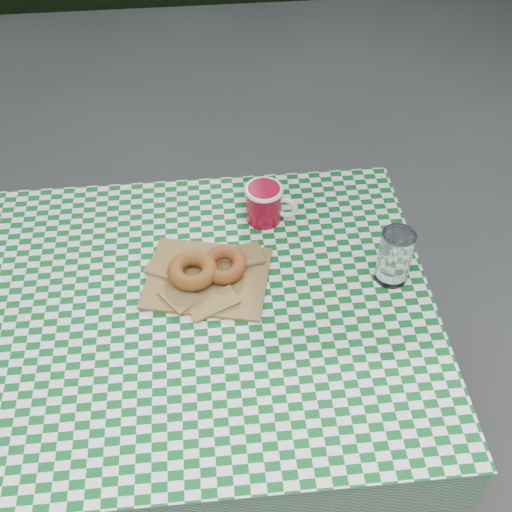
{
  "coord_description": "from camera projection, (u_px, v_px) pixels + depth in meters",
  "views": [
    {
      "loc": [
        0.35,
        -1.05,
        1.89
      ],
      "look_at": [
        0.46,
        -0.01,
        0.79
      ],
      "focal_mm": 46.85,
      "sensor_mm": 36.0,
      "label": 1
    }
  ],
  "objects": [
    {
      "name": "paper_bag",
      "position": [
        207.0,
        277.0,
        1.51
      ],
      "size": [
        0.31,
        0.27,
        0.01
      ],
      "primitive_type": "cube",
      "rotation": [
        0.0,
        0.0,
        -0.24
      ],
      "color": "olive",
      "rests_on": "tablecloth"
    },
    {
      "name": "coffee_mug",
      "position": [
        264.0,
        204.0,
        1.62
      ],
      "size": [
        0.22,
        0.22,
        0.1
      ],
      "primitive_type": null,
      "rotation": [
        0.0,
        0.0,
        -0.35
      ],
      "color": "maroon",
      "rests_on": "tablecloth"
    },
    {
      "name": "tablecloth",
      "position": [
        140.0,
        313.0,
        1.45
      ],
      "size": [
        1.3,
        0.87,
        0.01
      ],
      "primitive_type": "cube",
      "rotation": [
        0.0,
        0.0,
        -0.0
      ],
      "color": "#0D551F",
      "rests_on": "table"
    },
    {
      "name": "bagel_back",
      "position": [
        224.0,
        265.0,
        1.5
      ],
      "size": [
        0.14,
        0.14,
        0.03
      ],
      "primitive_type": "torus",
      "rotation": [
        0.0,
        0.0,
        -0.43
      ],
      "color": "brown",
      "rests_on": "paper_bag"
    },
    {
      "name": "drinking_glass",
      "position": [
        395.0,
        257.0,
        1.47
      ],
      "size": [
        0.09,
        0.09,
        0.13
      ],
      "primitive_type": "cylinder",
      "rotation": [
        0.0,
        0.0,
        -0.25
      ],
      "color": "white",
      "rests_on": "tablecloth"
    },
    {
      "name": "table",
      "position": [
        158.0,
        404.0,
        1.73
      ],
      "size": [
        1.28,
        0.85,
        0.75
      ],
      "primitive_type": "cube",
      "rotation": [
        0.0,
        0.0,
        -0.0
      ],
      "color": "brown",
      "rests_on": "ground"
    },
    {
      "name": "ground",
      "position": [
        109.0,
        439.0,
        2.07
      ],
      "size": [
        60.0,
        60.0,
        0.0
      ],
      "primitive_type": "plane",
      "color": "#5A5A55",
      "rests_on": "ground"
    },
    {
      "name": "bagel_front",
      "position": [
        192.0,
        271.0,
        1.49
      ],
      "size": [
        0.16,
        0.16,
        0.04
      ],
      "primitive_type": "torus",
      "rotation": [
        0.0,
        0.0,
        0.61
      ],
      "color": "brown",
      "rests_on": "paper_bag"
    }
  ]
}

